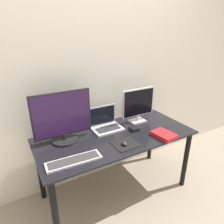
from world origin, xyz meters
name	(u,v)px	position (x,y,z in m)	size (l,w,h in m)	color
ground_plane	(134,213)	(0.00, 0.00, 0.00)	(12.00, 12.00, 0.00)	gray
wall_back	(96,75)	(0.00, 0.79, 1.25)	(7.00, 0.05, 2.50)	silver
desk	(116,145)	(0.00, 0.36, 0.61)	(1.58, 0.72, 0.72)	black
monitor_left	(63,118)	(-0.48, 0.51, 0.95)	(0.55, 0.25, 0.49)	black
monitor_right	(138,105)	(0.37, 0.51, 0.93)	(0.40, 0.13, 0.39)	silver
laptop	(105,123)	(-0.02, 0.56, 0.78)	(0.31, 0.23, 0.23)	silver
keyboard	(74,161)	(-0.52, 0.15, 0.73)	(0.46, 0.15, 0.02)	silver
mousepad	(125,144)	(-0.01, 0.17, 0.72)	(0.23, 0.20, 0.00)	black
mouse	(124,144)	(-0.03, 0.15, 0.74)	(0.04, 0.07, 0.03)	#333333
book	(164,135)	(0.40, 0.10, 0.74)	(0.19, 0.24, 0.04)	red
power_brick	(134,129)	(0.22, 0.36, 0.74)	(0.08, 0.09, 0.03)	black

